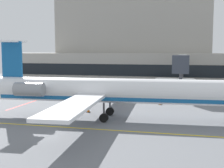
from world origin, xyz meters
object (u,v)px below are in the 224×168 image
pushback_tractor (198,89)px  fuel_tank (175,83)px  regional_jet (115,91)px  baggage_tug (32,85)px

pushback_tractor → fuel_tank: fuel_tank is taller
fuel_tank → regional_jet: bearing=-101.7°
baggage_tug → pushback_tractor: 29.37m
baggage_tug → fuel_tank: 26.00m
regional_jet → fuel_tank: (5.21, 25.07, -1.69)m
fuel_tank → baggage_tug: bearing=-169.5°
regional_jet → baggage_tug: regional_jet is taller
baggage_tug → fuel_tank: (25.57, 4.74, 0.41)m
regional_jet → baggage_tug: (-20.36, 20.34, -2.10)m
baggage_tug → pushback_tractor: bearing=0.1°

